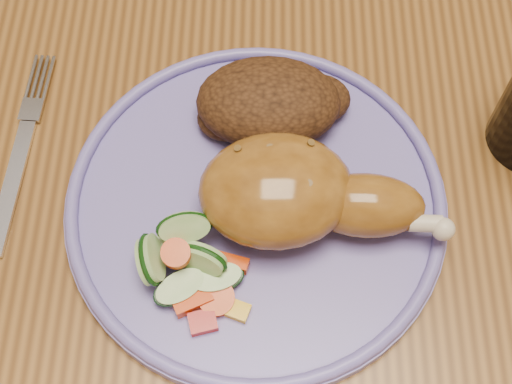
% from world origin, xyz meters
% --- Properties ---
extents(ground, '(4.00, 4.00, 0.00)m').
position_xyz_m(ground, '(0.00, 0.00, 0.00)').
color(ground, '#55361D').
rests_on(ground, ground).
extents(dining_table, '(0.90, 1.40, 0.75)m').
position_xyz_m(dining_table, '(0.00, 0.00, 0.67)').
color(dining_table, brown).
rests_on(dining_table, ground).
extents(plate, '(0.29, 0.29, 0.01)m').
position_xyz_m(plate, '(-0.10, -0.08, 0.76)').
color(plate, '#6D61B5').
rests_on(plate, dining_table).
extents(plate_rim, '(0.28, 0.28, 0.01)m').
position_xyz_m(plate_rim, '(-0.10, -0.08, 0.77)').
color(plate_rim, '#6D61B5').
rests_on(plate_rim, plate).
extents(chicken_leg, '(0.18, 0.10, 0.06)m').
position_xyz_m(chicken_leg, '(-0.07, -0.09, 0.79)').
color(chicken_leg, '#96601F').
rests_on(chicken_leg, plate).
extents(rice_pilaf, '(0.12, 0.08, 0.05)m').
position_xyz_m(rice_pilaf, '(-0.09, -0.00, 0.78)').
color(rice_pilaf, '#422410').
rests_on(rice_pilaf, plate).
extents(vegetable_pile, '(0.09, 0.09, 0.04)m').
position_xyz_m(vegetable_pile, '(-0.15, -0.13, 0.78)').
color(vegetable_pile, '#A50A05').
rests_on(vegetable_pile, plate).
extents(fork, '(0.02, 0.16, 0.00)m').
position_xyz_m(fork, '(-0.29, -0.04, 0.75)').
color(fork, silver).
rests_on(fork, dining_table).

